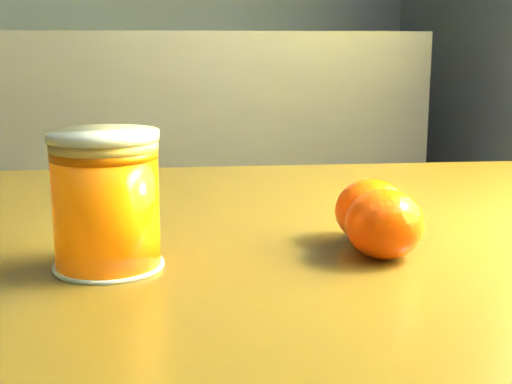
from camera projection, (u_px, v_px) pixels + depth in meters
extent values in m
cube|color=brown|center=(330.00, 245.00, 0.67)|extent=(1.01, 0.76, 0.04)
cylinder|color=#FF6C05|center=(106.00, 210.00, 0.54)|extent=(0.08, 0.08, 0.09)
cylinder|color=#E3BA5C|center=(104.00, 145.00, 0.53)|extent=(0.08, 0.08, 0.01)
cylinder|color=silver|center=(103.00, 137.00, 0.53)|extent=(0.08, 0.08, 0.01)
ellipsoid|color=#F34804|center=(384.00, 224.00, 0.57)|extent=(0.08, 0.08, 0.06)
ellipsoid|color=#F34804|center=(371.00, 211.00, 0.61)|extent=(0.08, 0.08, 0.06)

